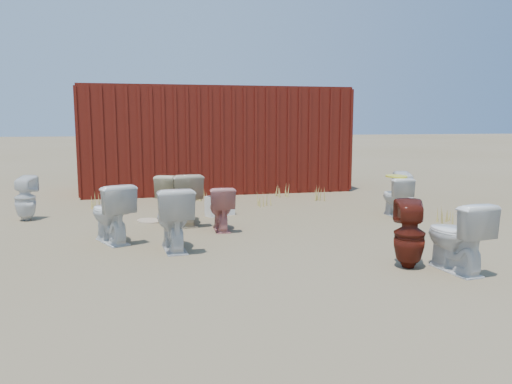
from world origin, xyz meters
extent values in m
plane|color=brown|center=(0.00, 0.00, 0.00)|extent=(100.00, 100.00, 0.00)
cube|color=#4C170C|center=(0.00, 5.20, 1.20)|extent=(6.00, 2.40, 2.40)
imported|color=white|center=(-2.12, 0.06, 0.40)|extent=(0.74, 0.91, 0.81)
imported|color=tan|center=(-0.56, 0.51, 0.33)|extent=(0.39, 0.66, 0.67)
imported|color=silver|center=(-1.33, -0.51, 0.41)|extent=(0.52, 0.84, 0.82)
imported|color=#57180F|center=(1.20, -1.88, 0.38)|extent=(0.44, 0.45, 0.76)
imported|color=white|center=(1.63, -2.11, 0.39)|extent=(0.53, 0.81, 0.78)
imported|color=white|center=(-3.60, 1.93, 0.37)|extent=(0.43, 0.43, 0.74)
imported|color=#C2B28E|center=(-1.06, 1.03, 0.41)|extent=(0.56, 0.86, 0.83)
imported|color=beige|center=(-1.14, 1.24, 0.40)|extent=(0.80, 0.89, 0.79)
imported|color=white|center=(2.55, 0.96, 0.34)|extent=(0.41, 0.68, 0.68)
imported|color=white|center=(2.83, 1.19, 0.37)|extent=(0.36, 0.37, 0.74)
ellipsoid|color=yellow|center=(2.55, 0.96, 0.69)|extent=(0.35, 0.43, 0.02)
cube|color=white|center=(-0.41, 1.67, 0.17)|extent=(0.54, 0.38, 0.35)
ellipsoid|color=#C2B98C|center=(-2.08, 2.84, 0.01)|extent=(0.40, 0.51, 0.02)
ellipsoid|color=#C8B391|center=(-1.62, 1.39, 0.01)|extent=(0.55, 0.59, 0.02)
cone|color=tan|center=(-2.52, 2.73, 0.15)|extent=(0.36, 0.36, 0.31)
cone|color=tan|center=(0.59, 2.46, 0.13)|extent=(0.32, 0.32, 0.26)
cone|color=tan|center=(1.81, 2.83, 0.15)|extent=(0.36, 0.36, 0.29)
cone|color=tan|center=(-0.59, 3.41, 0.12)|extent=(0.30, 0.30, 0.24)
cone|color=tan|center=(1.27, 3.50, 0.13)|extent=(0.34, 0.34, 0.26)
cone|color=tan|center=(3.10, 0.27, 0.12)|extent=(0.28, 0.28, 0.24)
camera|label=1|loc=(-1.64, -6.81, 1.63)|focal=35.00mm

